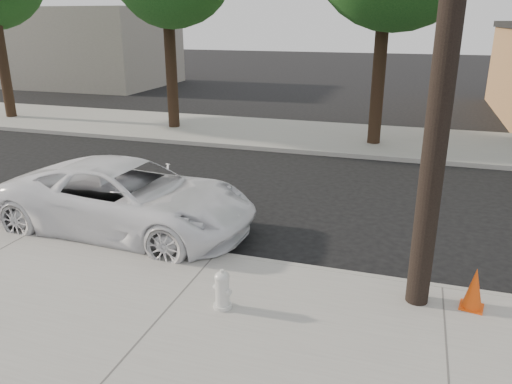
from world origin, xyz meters
The scene contains 8 objects.
ground centered at (0.00, 0.00, 0.00)m, with size 120.00×120.00×0.00m, color black.
near_sidewalk centered at (0.00, -4.30, 0.07)m, with size 90.00×4.40×0.15m, color gray.
far_sidewalk centered at (0.00, 8.50, 0.07)m, with size 90.00×5.00×0.15m, color gray.
curb_near centered at (0.00, -2.10, 0.07)m, with size 90.00×0.12×0.16m, color #9E9B93.
building_far centered at (-20.00, 20.00, 2.50)m, with size 14.00×8.00×5.00m, color gray.
police_cruiser centered at (-2.27, -1.38, 0.75)m, with size 2.50×5.43×1.51m, color white.
fire_hydrant centered at (0.79, -3.79, 0.44)m, with size 0.32×0.29×0.60m.
traffic_cone centered at (4.40, -2.65, 0.47)m, with size 0.39×0.39×0.66m.
Camera 1 is at (3.27, -9.93, 4.31)m, focal length 35.00 mm.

